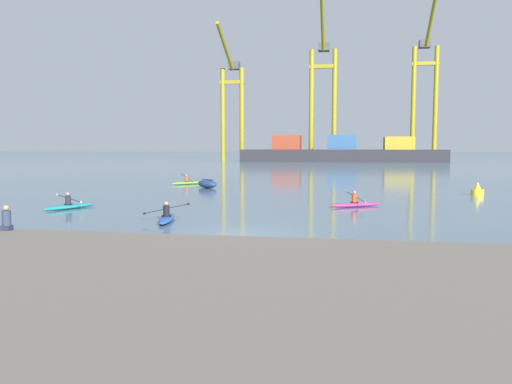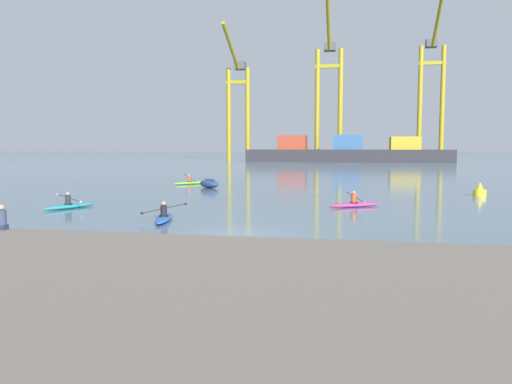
# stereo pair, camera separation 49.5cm
# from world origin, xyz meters

# --- Properties ---
(ground_plane) EXTENTS (800.00, 800.00, 0.00)m
(ground_plane) POSITION_xyz_m (0.00, 0.00, 0.00)
(ground_plane) COLOR slate
(container_barge) EXTENTS (48.50, 8.55, 6.50)m
(container_barge) POSITION_xyz_m (3.20, 104.53, 2.28)
(container_barge) COLOR #28282D
(container_barge) RESTS_ON ground
(gantry_crane_west) EXTENTS (6.29, 19.61, 32.44)m
(gantry_crane_west) POSITION_xyz_m (-25.15, 110.24, 16.60)
(gantry_crane_west) COLOR olive
(gantry_crane_west) RESTS_ON ground
(gantry_crane_west_mid) EXTENTS (7.00, 18.26, 39.04)m
(gantry_crane_west_mid) POSITION_xyz_m (-1.58, 110.28, 18.93)
(gantry_crane_west_mid) COLOR olive
(gantry_crane_west_mid) RESTS_ON ground
(gantry_crane_east_mid) EXTENTS (6.80, 18.75, 40.21)m
(gantry_crane_east_mid) POSITION_xyz_m (24.47, 119.06, 19.77)
(gantry_crane_east_mid) COLOR olive
(gantry_crane_east_mid) RESTS_ON ground
(capsized_dinghy) EXTENTS (2.63, 2.60, 0.76)m
(capsized_dinghy) POSITION_xyz_m (-7.67, 22.42, 0.35)
(capsized_dinghy) COLOR navy
(capsized_dinghy) RESTS_ON ground
(channel_buoy) EXTENTS (0.90, 0.90, 1.00)m
(channel_buoy) POSITION_xyz_m (13.56, 19.18, 0.36)
(channel_buoy) COLOR yellow
(channel_buoy) RESTS_ON ground
(kayak_teal) EXTENTS (2.11, 3.37, 0.95)m
(kayak_teal) POSITION_xyz_m (-11.42, 6.61, 0.17)
(kayak_teal) COLOR teal
(kayak_teal) RESTS_ON ground
(kayak_lime) EXTENTS (2.73, 2.92, 1.00)m
(kayak_lime) POSITION_xyz_m (-10.69, 26.27, 0.17)
(kayak_lime) COLOR #7ABC2D
(kayak_lime) RESTS_ON ground
(kayak_blue) EXTENTS (2.21, 3.45, 0.95)m
(kayak_blue) POSITION_xyz_m (-4.28, 2.91, 0.17)
(kayak_blue) COLOR #2856B2
(kayak_blue) RESTS_ON ground
(kayak_magenta) EXTENTS (3.21, 2.30, 0.95)m
(kayak_magenta) POSITION_xyz_m (4.65, 10.39, 0.17)
(kayak_magenta) COLOR #C13384
(kayak_magenta) RESTS_ON ground
(stone_quay) EXTENTS (80.00, 20.00, 0.57)m
(stone_quay) POSITION_xyz_m (0.00, -13.51, 0.28)
(stone_quay) COLOR #70665B
(stone_quay) RESTS_ON ground
(seated_onlooker) EXTENTS (0.32, 0.30, 0.90)m
(seated_onlooker) POSITION_xyz_m (-7.75, -3.81, 0.96)
(seated_onlooker) COLOR #23283D
(seated_onlooker) RESTS_ON stone_quay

